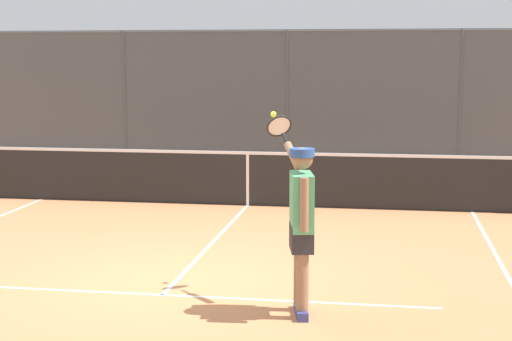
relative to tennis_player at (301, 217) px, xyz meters
name	(u,v)px	position (x,y,z in m)	size (l,w,h in m)	color
ground_plane	(176,281)	(1.57, -0.97, -1.01)	(60.00, 60.00, 0.00)	#C67A4C
court_line_markings	(156,301)	(1.57, -0.16, -1.01)	(7.80, 10.11, 0.01)	white
fence_backdrop	(290,104)	(1.57, -12.23, 0.44)	(19.41, 1.37, 3.27)	#474C51
tennis_net	(248,178)	(1.57, -5.95, -0.52)	(10.02, 0.09, 1.07)	#2D2D2D
tennis_player	(301,217)	(0.00, 0.00, 0.00)	(0.66, 1.35, 2.00)	navy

